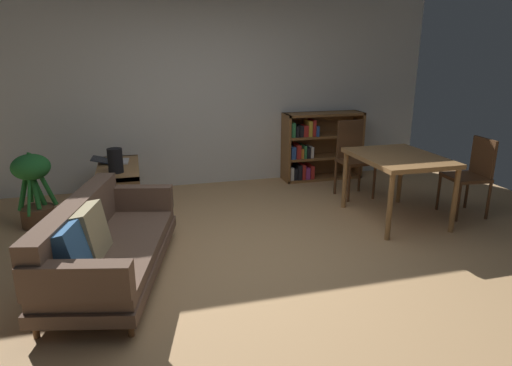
% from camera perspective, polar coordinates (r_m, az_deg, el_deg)
% --- Properties ---
extents(ground_plane, '(8.16, 8.16, 0.00)m').
position_cam_1_polar(ground_plane, '(4.12, -0.79, -10.33)').
color(ground_plane, tan).
extents(back_wall_panel, '(6.80, 0.10, 2.70)m').
position_cam_1_polar(back_wall_panel, '(6.34, -7.09, 11.86)').
color(back_wall_panel, silver).
rests_on(back_wall_panel, ground_plane).
extents(fabric_couch, '(1.17, 1.96, 0.70)m').
position_cam_1_polar(fabric_couch, '(3.94, -19.15, -7.36)').
color(fabric_couch, brown).
rests_on(fabric_couch, ground_plane).
extents(media_console, '(0.48, 1.15, 0.55)m').
position_cam_1_polar(media_console, '(5.59, -17.16, -0.66)').
color(media_console, olive).
rests_on(media_console, ground_plane).
extents(open_laptop, '(0.45, 0.31, 0.07)m').
position_cam_1_polar(open_laptop, '(5.73, -18.04, 2.75)').
color(open_laptop, silver).
rests_on(open_laptop, media_console).
extents(desk_speaker, '(0.17, 0.17, 0.28)m').
position_cam_1_polar(desk_speaker, '(5.21, -17.71, 2.78)').
color(desk_speaker, black).
rests_on(desk_speaker, media_console).
extents(potted_floor_plant, '(0.42, 0.55, 0.84)m').
position_cam_1_polar(potted_floor_plant, '(5.37, -26.77, -0.35)').
color(potted_floor_plant, brown).
rests_on(potted_floor_plant, ground_plane).
extents(dining_table, '(0.87, 1.11, 0.75)m').
position_cam_1_polar(dining_table, '(5.20, 17.89, 2.51)').
color(dining_table, olive).
rests_on(dining_table, ground_plane).
extents(dining_chair_near, '(0.46, 0.47, 0.91)m').
position_cam_1_polar(dining_chair_near, '(5.73, 26.11, 1.26)').
color(dining_chair_near, '#56351E').
rests_on(dining_chair_near, ground_plane).
extents(dining_chair_far, '(0.43, 0.42, 1.00)m').
position_cam_1_polar(dining_chair_far, '(5.99, 12.41, 3.61)').
color(dining_chair_far, '#56351E').
rests_on(dining_chair_far, ground_plane).
extents(bookshelf, '(1.20, 0.36, 1.00)m').
position_cam_1_polar(bookshelf, '(6.72, 7.71, 4.65)').
color(bookshelf, brown).
rests_on(bookshelf, ground_plane).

